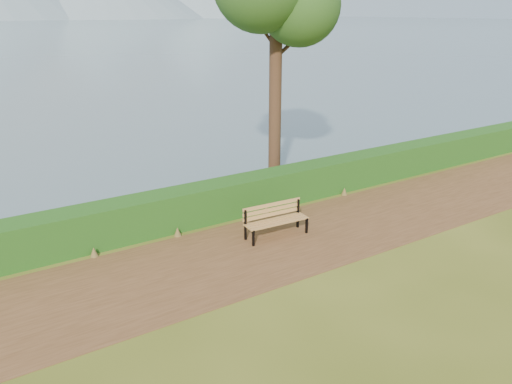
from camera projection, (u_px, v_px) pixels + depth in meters
ground at (258, 257)px, 11.58m from camera, size 140.00×140.00×0.00m
path at (251, 252)px, 11.82m from camera, size 40.00×3.40×0.01m
hedge at (206, 203)px, 13.47m from camera, size 32.00×0.85×1.00m
bench at (275, 218)px, 12.54m from camera, size 1.69×0.59×0.84m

